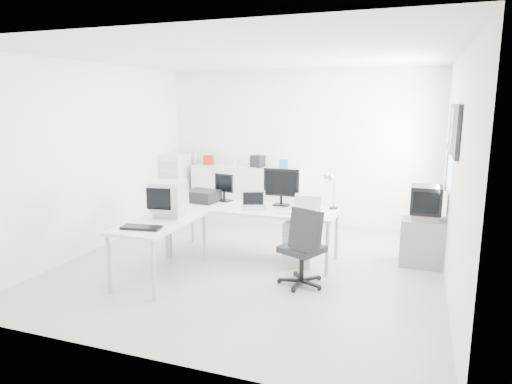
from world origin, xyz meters
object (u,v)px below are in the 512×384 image
(laptop, at_px, (253,202))
(office_chair, at_px, (302,245))
(drawer_pedestal, at_px, (301,242))
(sideboard, at_px, (248,194))
(filing_cabinet, at_px, (176,186))
(side_desk, at_px, (161,249))
(main_desk, at_px, (253,233))
(crt_monitor, at_px, (169,199))
(lcd_monitor_small, at_px, (224,188))
(tv_cabinet, at_px, (423,242))
(laser_printer, at_px, (308,201))
(inkjet_printer, at_px, (202,196))
(crt_tv, at_px, (426,203))
(lcd_monitor_large, at_px, (281,187))

(laptop, relative_size, office_chair, 0.31)
(drawer_pedestal, distance_m, office_chair, 0.84)
(sideboard, relative_size, filing_cabinet, 1.66)
(side_desk, relative_size, sideboard, 0.67)
(office_chair, bearing_deg, main_desk, 164.91)
(laptop, distance_m, crt_monitor, 1.18)
(main_desk, height_order, lcd_monitor_small, lcd_monitor_small)
(filing_cabinet, bearing_deg, office_chair, -37.67)
(tv_cabinet, xyz_separation_m, sideboard, (-3.12, 1.39, 0.20))
(laser_printer, distance_m, sideboard, 2.33)
(office_chair, bearing_deg, laptop, 167.39)
(drawer_pedestal, xyz_separation_m, inkjet_printer, (-1.55, 0.05, 0.54))
(filing_cabinet, bearing_deg, side_desk, -64.14)
(main_desk, relative_size, laptop, 7.65)
(main_desk, height_order, side_desk, same)
(drawer_pedestal, height_order, filing_cabinet, filing_cabinet)
(laser_printer, height_order, filing_cabinet, filing_cabinet)
(lcd_monitor_small, xyz_separation_m, laser_printer, (1.30, -0.03, -0.10))
(main_desk, relative_size, inkjet_printer, 4.97)
(crt_tv, bearing_deg, crt_monitor, -156.45)
(side_desk, distance_m, lcd_monitor_large, 1.92)
(laptop, bearing_deg, lcd_monitor_large, 30.20)
(crt_monitor, distance_m, tv_cabinet, 3.51)
(office_chair, xyz_separation_m, tv_cabinet, (1.40, 1.27, -0.18))
(crt_monitor, bearing_deg, main_desk, 36.81)
(sideboard, bearing_deg, crt_tv, -24.03)
(laser_printer, bearing_deg, crt_monitor, -159.20)
(main_desk, relative_size, filing_cabinet, 1.91)
(lcd_monitor_large, distance_m, office_chair, 1.25)
(side_desk, distance_m, crt_tv, 3.59)
(office_chair, bearing_deg, filing_cabinet, 166.13)
(main_desk, distance_m, crt_monitor, 1.34)
(lcd_monitor_large, xyz_separation_m, sideboard, (-1.16, 1.67, -0.50))
(main_desk, xyz_separation_m, lcd_monitor_small, (-0.55, 0.25, 0.58))
(laser_printer, height_order, tv_cabinet, laser_printer)
(main_desk, distance_m, inkjet_printer, 0.97)
(main_desk, bearing_deg, filing_cabinet, 142.86)
(main_desk, relative_size, side_desk, 1.71)
(laptop, distance_m, tv_cabinet, 2.41)
(drawer_pedestal, bearing_deg, side_desk, -143.43)
(drawer_pedestal, bearing_deg, inkjet_printer, 178.15)
(side_desk, xyz_separation_m, inkjet_printer, (0.00, 1.20, 0.46))
(laser_printer, relative_size, tv_cabinet, 0.55)
(laptop, bearing_deg, main_desk, 97.37)
(office_chair, height_order, crt_tv, crt_tv)
(laptop, bearing_deg, laser_printer, 5.37)
(lcd_monitor_small, distance_m, crt_tv, 2.88)
(side_desk, xyz_separation_m, office_chair, (1.76, 0.36, 0.13))
(side_desk, relative_size, laser_printer, 3.92)
(laser_printer, relative_size, filing_cabinet, 0.29)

